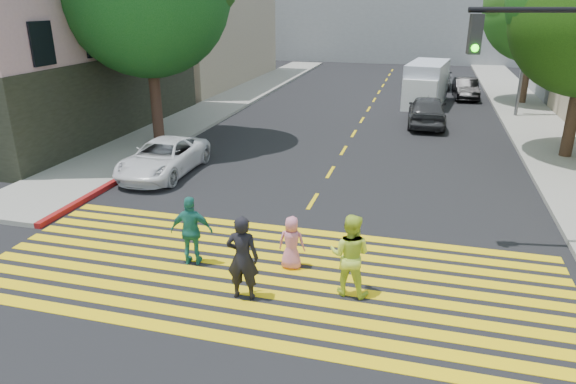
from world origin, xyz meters
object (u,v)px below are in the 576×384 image
at_px(white_sedan, 163,158).
at_px(white_van, 426,85).
at_px(pedestrian_man, 243,258).
at_px(dark_car_near, 427,110).
at_px(pedestrian_extra, 192,231).
at_px(dark_car_parked, 466,88).
at_px(tree_right_far, 539,4).
at_px(silver_car, 437,77).
at_px(pedestrian_woman, 350,255).
at_px(pedestrian_child, 292,243).

height_order(white_sedan, white_van, white_van).
distance_m(pedestrian_man, dark_car_near, 17.72).
distance_m(pedestrian_extra, dark_car_parked, 25.76).
bearing_deg(tree_right_far, silver_car, 132.14).
height_order(pedestrian_man, white_sedan, pedestrian_man).
distance_m(pedestrian_man, silver_car, 30.35).
bearing_deg(silver_car, pedestrian_extra, 80.81).
relative_size(pedestrian_man, white_sedan, 0.42).
height_order(pedestrian_woman, dark_car_near, pedestrian_woman).
xyz_separation_m(tree_right_far, pedestrian_woman, (-6.91, -23.81, -4.80)).
relative_size(pedestrian_man, pedestrian_extra, 1.10).
height_order(pedestrian_man, dark_car_near, pedestrian_man).
bearing_deg(silver_car, pedestrian_child, 85.18).
distance_m(pedestrian_child, dark_car_near, 16.11).
bearing_deg(dark_car_parked, white_van, -134.30).
height_order(white_sedan, silver_car, silver_car).
bearing_deg(dark_car_parked, dark_car_near, -108.22).
xyz_separation_m(pedestrian_woman, pedestrian_extra, (-3.79, 0.36, -0.06)).
relative_size(white_sedan, dark_car_near, 0.99).
bearing_deg(pedestrian_child, white_van, -98.97).
bearing_deg(white_sedan, tree_right_far, 49.40).
relative_size(pedestrian_extra, silver_car, 0.34).
xyz_separation_m(dark_car_near, silver_car, (0.55, 12.71, -0.05)).
xyz_separation_m(pedestrian_woman, white_sedan, (-7.68, 6.29, -0.30)).
xyz_separation_m(pedestrian_woman, white_van, (1.17, 22.21, 0.27)).
bearing_deg(tree_right_far, pedestrian_extra, -114.51).
xyz_separation_m(white_sedan, white_van, (8.84, 15.92, 0.56)).
bearing_deg(dark_car_near, pedestrian_woman, 83.60).
distance_m(white_sedan, silver_car, 24.96).
bearing_deg(white_van, white_sedan, -111.43).
xyz_separation_m(pedestrian_man, pedestrian_child, (0.65, 1.51, -0.29)).
relative_size(tree_right_far, pedestrian_child, 6.58).
relative_size(white_sedan, dark_car_parked, 1.13).
bearing_deg(dark_car_near, white_sedan, 47.11).
bearing_deg(dark_car_near, pedestrian_child, 78.17).
bearing_deg(white_van, dark_car_near, -80.37).
height_order(silver_car, white_van, white_van).
height_order(pedestrian_child, white_van, white_van).
bearing_deg(white_sedan, dark_car_near, 48.01).
bearing_deg(dark_car_parked, pedestrian_man, -105.66).
distance_m(pedestrian_man, pedestrian_extra, 2.00).
bearing_deg(pedestrian_man, dark_car_parked, -107.59).
relative_size(dark_car_near, dark_car_parked, 1.15).
bearing_deg(pedestrian_child, silver_car, -98.70).
height_order(pedestrian_child, silver_car, silver_car).
relative_size(pedestrian_man, pedestrian_child, 1.45).
bearing_deg(silver_car, tree_right_far, 134.06).
xyz_separation_m(white_sedan, dark_car_near, (9.04, 10.34, 0.15)).
bearing_deg(pedestrian_woman, pedestrian_extra, -0.19).
height_order(pedestrian_child, pedestrian_extra, pedestrian_extra).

